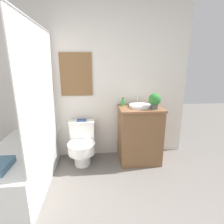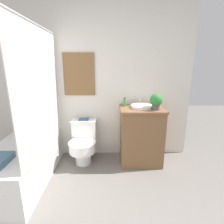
{
  "view_description": "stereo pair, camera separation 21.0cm",
  "coord_description": "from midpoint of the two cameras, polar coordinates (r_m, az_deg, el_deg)",
  "views": [
    {
      "loc": [
        0.14,
        -0.54,
        1.52
      ],
      "look_at": [
        0.38,
        1.83,
        0.88
      ],
      "focal_mm": 28.0,
      "sensor_mm": 36.0,
      "label": 1
    },
    {
      "loc": [
        0.35,
        -0.55,
        1.52
      ],
      "look_at": [
        0.38,
        1.83,
        0.88
      ],
      "focal_mm": 28.0,
      "sensor_mm": 36.0,
      "label": 2
    }
  ],
  "objects": [
    {
      "name": "wall_back",
      "position": [
        2.88,
        -10.79,
        9.45
      ],
      "size": [
        3.34,
        0.07,
        2.5
      ],
      "color": "silver",
      "rests_on": "ground_plane"
    },
    {
      "name": "shower_area",
      "position": [
        2.65,
        -29.36,
        -14.52
      ],
      "size": [
        0.69,
        1.46,
        1.98
      ],
      "color": "white",
      "rests_on": "ground_plane"
    },
    {
      "name": "toilet",
      "position": [
        2.84,
        -11.89,
        -10.11
      ],
      "size": [
        0.41,
        0.54,
        0.66
      ],
      "color": "white",
      "rests_on": "ground_plane"
    },
    {
      "name": "vanity",
      "position": [
        2.83,
        6.8,
        -7.31
      ],
      "size": [
        0.66,
        0.53,
        0.9
      ],
      "color": "brown",
      "rests_on": "ground_plane"
    },
    {
      "name": "sink",
      "position": [
        2.71,
        7.01,
        2.04
      ],
      "size": [
        0.34,
        0.38,
        0.13
      ],
      "color": "white",
      "rests_on": "vanity"
    },
    {
      "name": "soap_bottle",
      "position": [
        2.75,
        1.38,
        3.16
      ],
      "size": [
        0.05,
        0.05,
        0.14
      ],
      "color": "green",
      "rests_on": "vanity"
    },
    {
      "name": "potted_plant",
      "position": [
        2.6,
        11.54,
        3.75
      ],
      "size": [
        0.18,
        0.18,
        0.23
      ],
      "color": "#4C4C51",
      "rests_on": "vanity"
    },
    {
      "name": "book_on_tank",
      "position": [
        2.85,
        -11.98,
        -2.66
      ],
      "size": [
        0.15,
        0.1,
        0.02
      ],
      "color": "#33477F",
      "rests_on": "toilet"
    }
  ]
}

